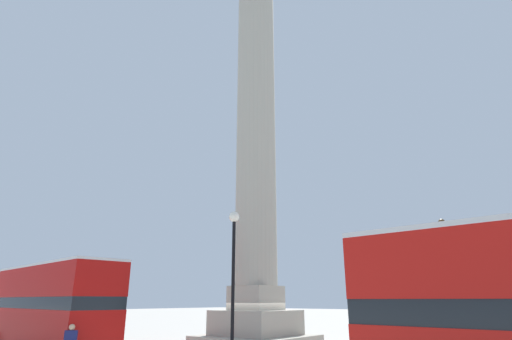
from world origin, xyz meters
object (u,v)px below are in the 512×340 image
at_px(bus_b, 51,304).
at_px(street_lamp, 233,273).
at_px(equestrian_statue, 457,322).
at_px(monument_column, 256,139).

bearing_deg(bus_b, street_lamp, 18.90).
relative_size(bus_b, equestrian_statue, 1.90).
xyz_separation_m(monument_column, equestrian_statue, (8.05, 2.59, -9.04)).
height_order(monument_column, bus_b, monument_column).
height_order(monument_column, street_lamp, monument_column).
distance_m(equestrian_statue, street_lamp, 9.00).
bearing_deg(equestrian_statue, monument_column, -131.58).
distance_m(bus_b, street_lamp, 10.63).
height_order(bus_b, street_lamp, street_lamp).
relative_size(monument_column, equestrian_statue, 4.42).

